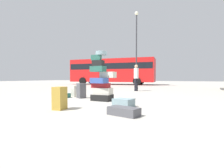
# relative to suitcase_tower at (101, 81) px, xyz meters

# --- Properties ---
(ground_plane) EXTENTS (80.00, 80.00, 0.00)m
(ground_plane) POSITION_rel_suitcase_tower_xyz_m (0.16, 0.19, -0.72)
(ground_plane) COLOR #ADA89E
(suitcase_tower) EXTENTS (0.87, 0.66, 1.84)m
(suitcase_tower) POSITION_rel_suitcase_tower_xyz_m (0.00, 0.00, 0.00)
(suitcase_tower) COLOR black
(suitcase_tower) RESTS_ON ground
(suitcase_cream_right_side) EXTENTS (0.35, 0.46, 0.51)m
(suitcase_cream_right_side) POSITION_rel_suitcase_tower_xyz_m (-1.74, 0.73, -0.47)
(suitcase_cream_right_side) COLOR beige
(suitcase_cream_right_side) RESTS_ON ground
(suitcase_charcoal_behind_tower) EXTENTS (0.38, 0.39, 0.63)m
(suitcase_charcoal_behind_tower) POSITION_rel_suitcase_tower_xyz_m (-1.16, 0.33, -0.41)
(suitcase_charcoal_behind_tower) COLOR #4C4C51
(suitcase_charcoal_behind_tower) RESTS_ON ground
(suitcase_charcoal_foreground_far) EXTENTS (0.78, 0.50, 0.19)m
(suitcase_charcoal_foreground_far) POSITION_rel_suitcase_tower_xyz_m (1.70, -1.99, -0.63)
(suitcase_charcoal_foreground_far) COLOR #4C4C51
(suitcase_charcoal_foreground_far) RESTS_ON ground
(suitcase_teal_left_side) EXTENTS (0.64, 0.48, 0.19)m
(suitcase_teal_left_side) POSITION_rel_suitcase_tower_xyz_m (-2.00, 0.19, -0.63)
(suitcase_teal_left_side) COLOR #26594C
(suitcase_teal_left_side) RESTS_ON ground
(suitcase_slate_white_trunk) EXTENTS (0.64, 0.53, 0.24)m
(suitcase_slate_white_trunk) POSITION_rel_suitcase_tower_xyz_m (1.24, -0.87, -0.60)
(suitcase_slate_white_trunk) COLOR gray
(suitcase_slate_white_trunk) RESTS_ON ground
(suitcase_tan_upright_blue) EXTENTS (0.31, 0.35, 0.62)m
(suitcase_tan_upright_blue) POSITION_rel_suitcase_tower_xyz_m (-0.13, -2.08, -0.41)
(suitcase_tan_upright_blue) COLOR #B28C33
(suitcase_tan_upright_blue) RESTS_ON ground
(person_bearded_onlooker) EXTENTS (0.30, 0.34, 1.71)m
(person_bearded_onlooker) POSITION_rel_suitcase_tower_xyz_m (-0.31, 5.15, 0.29)
(person_bearded_onlooker) COLOR black
(person_bearded_onlooker) RESTS_ON ground
(parked_bus) EXTENTS (10.77, 3.76, 3.15)m
(parked_bus) POSITION_rel_suitcase_tower_xyz_m (-6.34, 13.94, 1.11)
(parked_bus) COLOR red
(parked_bus) RESTS_ON ground
(lamp_post) EXTENTS (0.36, 0.36, 7.23)m
(lamp_post) POSITION_rel_suitcase_tower_xyz_m (-2.05, 10.56, 3.88)
(lamp_post) COLOR #333338
(lamp_post) RESTS_ON ground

